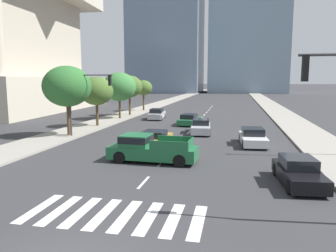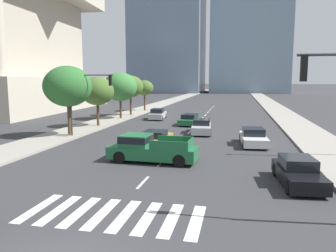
% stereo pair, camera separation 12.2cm
% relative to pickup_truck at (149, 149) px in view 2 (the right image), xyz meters
% --- Properties ---
extents(sidewalk_east, '(4.00, 260.00, 0.15)m').
position_rel_pickup_truck_xyz_m(sidewalk_east, '(11.84, 17.91, -0.74)').
color(sidewalk_east, gray).
rests_on(sidewalk_east, ground).
extents(sidewalk_west, '(4.00, 260.00, 0.15)m').
position_rel_pickup_truck_xyz_m(sidewalk_west, '(-10.17, 17.91, -0.74)').
color(sidewalk_west, gray).
rests_on(sidewalk_west, ground).
extents(crosswalk_near, '(6.75, 3.00, 0.01)m').
position_rel_pickup_truck_xyz_m(crosswalk_near, '(0.83, -8.13, -0.81)').
color(crosswalk_near, silver).
rests_on(crosswalk_near, ground).
extents(lane_divider_center, '(0.14, 50.00, 0.01)m').
position_rel_pickup_truck_xyz_m(lane_divider_center, '(0.83, 19.87, -0.81)').
color(lane_divider_center, silver).
rests_on(lane_divider_center, ground).
extents(pickup_truck, '(5.53, 2.17, 1.67)m').
position_rel_pickup_truck_xyz_m(pickup_truck, '(0.00, 0.00, 0.00)').
color(pickup_truck, '#1E6038').
rests_on(pickup_truck, ground).
extents(sedan_silver_0, '(2.10, 4.69, 1.33)m').
position_rel_pickup_truck_xyz_m(sedan_silver_0, '(2.04, 11.49, -0.20)').
color(sedan_silver_0, '#B7BABF').
rests_on(sedan_silver_0, ground).
extents(sedan_white_1, '(2.13, 4.60, 1.31)m').
position_rel_pickup_truck_xyz_m(sedan_white_1, '(6.60, 6.75, -0.21)').
color(sedan_white_1, silver).
rests_on(sedan_white_1, ground).
extents(sedan_gold_2, '(1.95, 4.30, 1.30)m').
position_rel_pickup_truck_xyz_m(sedan_gold_2, '(-0.65, 4.21, -0.21)').
color(sedan_gold_2, '#B28E38').
rests_on(sedan_gold_2, ground).
extents(sedan_silver_3, '(2.08, 4.78, 1.35)m').
position_rel_pickup_truck_xyz_m(sedan_silver_3, '(-4.75, 21.75, -0.19)').
color(sedan_silver_3, '#B7BABF').
rests_on(sedan_silver_3, ground).
extents(sedan_green_4, '(2.20, 4.90, 1.23)m').
position_rel_pickup_truck_xyz_m(sedan_green_4, '(0.12, 17.32, -0.24)').
color(sedan_green_4, '#1E6038').
rests_on(sedan_green_4, ground).
extents(sedan_black_5, '(2.09, 4.36, 1.33)m').
position_rel_pickup_truck_xyz_m(sedan_black_5, '(8.28, -2.89, -0.20)').
color(sedan_black_5, black).
rests_on(sedan_black_5, ground).
extents(traffic_signal_far, '(4.27, 0.28, 5.70)m').
position_rel_pickup_truck_xyz_m(traffic_signal_far, '(-7.49, 7.05, 3.23)').
color(traffic_signal_far, '#333335').
rests_on(traffic_signal_far, sidewalk_west).
extents(street_tree_nearest, '(4.23, 4.23, 6.13)m').
position_rel_pickup_truck_xyz_m(street_tree_nearest, '(-9.37, 7.34, 3.66)').
color(street_tree_nearest, '#4C3823').
rests_on(street_tree_nearest, sidewalk_west).
extents(street_tree_second, '(3.56, 3.56, 5.22)m').
position_rel_pickup_truck_xyz_m(street_tree_second, '(-9.37, 13.55, 3.03)').
color(street_tree_second, '#4C3823').
rests_on(street_tree_second, sidewalk_west).
extents(street_tree_third, '(4.30, 4.30, 5.85)m').
position_rel_pickup_truck_xyz_m(street_tree_third, '(-9.37, 20.59, 3.35)').
color(street_tree_third, '#4C3823').
rests_on(street_tree_third, sidewalk_west).
extents(street_tree_fourth, '(3.60, 3.60, 5.50)m').
position_rel_pickup_truck_xyz_m(street_tree_fourth, '(-9.37, 24.70, 3.29)').
color(street_tree_fourth, '#4C3823').
rests_on(street_tree_fourth, sidewalk_west).
extents(street_tree_fifth, '(2.85, 2.85, 4.83)m').
position_rel_pickup_truck_xyz_m(street_tree_fifth, '(-9.37, 31.77, 2.93)').
color(street_tree_fifth, '#4C3823').
rests_on(street_tree_fifth, sidewalk_west).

